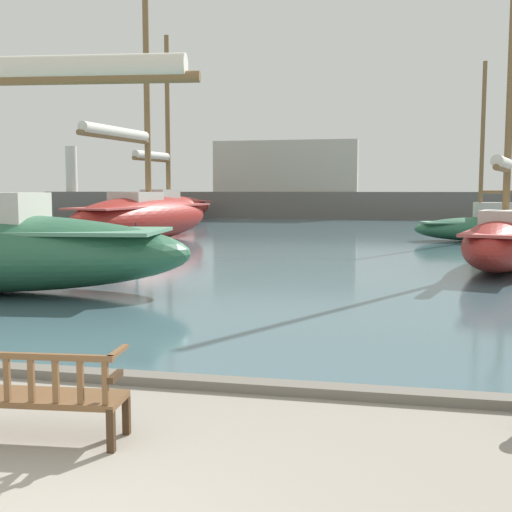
% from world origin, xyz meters
% --- Properties ---
extents(harbor_water, '(100.00, 80.00, 0.08)m').
position_xyz_m(harbor_water, '(0.00, 44.00, 0.04)').
color(harbor_water, '#476670').
rests_on(harbor_water, ground).
extents(quay_edge_kerb, '(40.00, 0.30, 0.12)m').
position_xyz_m(quay_edge_kerb, '(0.00, 3.85, 0.06)').
color(quay_edge_kerb, slate).
rests_on(quay_edge_kerb, ground).
extents(park_bench, '(1.64, 0.66, 0.92)m').
position_xyz_m(park_bench, '(-0.80, 1.88, 0.47)').
color(park_bench, '#3D2A19').
rests_on(park_bench, ground).
extents(sailboat_mid_port, '(4.20, 11.79, 14.15)m').
position_xyz_m(sailboat_mid_port, '(-8.67, 24.26, 1.31)').
color(sailboat_mid_port, maroon).
rests_on(sailboat_mid_port, harbor_water).
extents(sailboat_outer_starboard, '(6.61, 3.25, 8.12)m').
position_xyz_m(sailboat_outer_starboard, '(6.62, 27.56, 0.79)').
color(sailboat_outer_starboard, '#2D6647').
rests_on(sailboat_outer_starboard, harbor_water).
extents(sailboat_far_port, '(4.07, 8.90, 10.06)m').
position_xyz_m(sailboat_far_port, '(5.75, 16.61, 0.98)').
color(sailboat_far_port, maroon).
rests_on(sailboat_far_port, harbor_water).
extents(sailboat_mid_starboard, '(5.50, 12.34, 13.49)m').
position_xyz_m(sailboat_mid_starboard, '(-13.90, 41.41, 1.27)').
color(sailboat_mid_starboard, maroon).
rests_on(sailboat_mid_starboard, harbor_water).
extents(channel_buoy, '(0.56, 0.56, 1.26)m').
position_xyz_m(channel_buoy, '(-5.91, 16.51, 0.37)').
color(channel_buoy, green).
rests_on(channel_buoy, harbor_water).
extents(far_breakwater, '(55.50, 2.40, 6.47)m').
position_xyz_m(far_breakwater, '(-1.82, 49.42, 1.96)').
color(far_breakwater, '#66605B').
rests_on(far_breakwater, ground).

